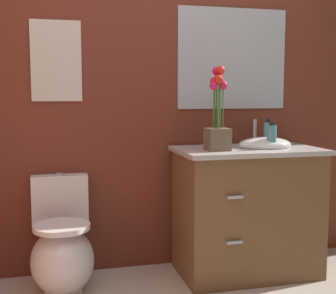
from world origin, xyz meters
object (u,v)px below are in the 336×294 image
Objects in this scene: wall_poster at (56,61)px; wall_mirror at (232,59)px; flower_vase at (218,120)px; vanity_cabinet at (247,209)px; lotion_bottle at (268,134)px; toilet at (62,251)px; soap_bottle at (272,137)px.

wall_poster is 0.64× the size of wall_mirror.
wall_mirror is at bearing 56.47° from flower_vase.
wall_poster reaches higher than vanity_cabinet.
flower_vase is 0.43m from lotion_bottle.
soap_bottle is at bearing -4.64° from toilet.
lotion_bottle reaches higher than soap_bottle.
flower_vase is 0.66× the size of wall_mirror.
toilet is 0.67× the size of vanity_cabinet.
wall_mirror is at bearing 121.80° from lotion_bottle.
flower_vase is at bearing -165.14° from lotion_bottle.
lotion_bottle reaches higher than vanity_cabinet.
flower_vase is at bearing -123.53° from wall_mirror.
flower_vase is 2.80× the size of lotion_bottle.
wall_poster is (-1.21, 0.29, 0.98)m from vanity_cabinet.
vanity_cabinet is 1.59m from wall_poster.
lotion_bottle is 0.60m from wall_mirror.
toilet is 1.20m from wall_poster.
vanity_cabinet is 0.52m from soap_bottle.
flower_vase is at bearing -163.84° from vanity_cabinet.
toilet is 3.89× the size of soap_bottle.
vanity_cabinet is at bearing -167.20° from lotion_bottle.
soap_bottle is (0.37, -0.01, -0.11)m from flower_vase.
lotion_bottle is at bearing 0.39° from toilet.
flower_vase reaches higher than toilet.
vanity_cabinet is 1.95× the size of flower_vase.
flower_vase reaches higher than lotion_bottle.
toilet is 1.23m from vanity_cabinet.
soap_bottle is (0.12, -0.08, 0.49)m from vanity_cabinet.
wall_mirror is (0.24, 0.36, 0.41)m from flower_vase.
vanity_cabinet is 0.52m from lotion_bottle.
wall_poster is at bearing 159.35° from flower_vase.
soap_bottle is at bearing -15.72° from wall_poster.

